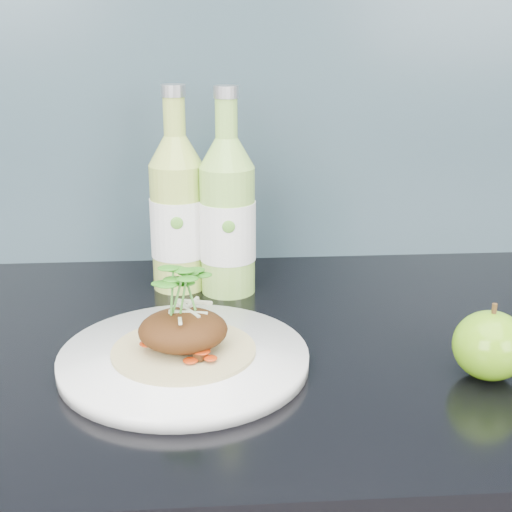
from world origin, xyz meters
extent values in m
cube|color=#62899B|center=(0.00, 1.99, 1.25)|extent=(4.00, 0.02, 0.70)
cylinder|color=white|center=(-0.09, 1.63, 0.91)|extent=(0.35, 0.35, 0.02)
cylinder|color=tan|center=(-0.09, 1.63, 0.92)|extent=(0.15, 0.15, 0.00)
ellipsoid|color=#4D290E|center=(-0.09, 1.63, 0.94)|extent=(0.09, 0.08, 0.04)
ellipsoid|color=#42910F|center=(0.22, 1.58, 0.94)|extent=(0.10, 0.10, 0.07)
cylinder|color=#472D14|center=(0.22, 1.58, 0.97)|extent=(0.01, 0.00, 0.01)
cylinder|color=#ADC552|center=(-0.10, 1.87, 0.98)|extent=(0.09, 0.09, 0.17)
cone|color=#ADC552|center=(-0.10, 1.87, 1.09)|extent=(0.07, 0.07, 0.04)
cylinder|color=#ADC552|center=(-0.10, 1.87, 1.13)|extent=(0.03, 0.03, 0.05)
cylinder|color=silver|center=(-0.10, 1.87, 1.16)|extent=(0.03, 0.03, 0.02)
cylinder|color=white|center=(-0.10, 1.87, 0.98)|extent=(0.10, 0.10, 0.08)
ellipsoid|color=#59A533|center=(-0.10, 1.83, 1.00)|extent=(0.02, 0.00, 0.02)
cylinder|color=#91C953|center=(-0.03, 1.84, 0.98)|extent=(0.09, 0.09, 0.17)
cone|color=#91C953|center=(-0.03, 1.84, 1.09)|extent=(0.07, 0.07, 0.04)
cylinder|color=#91C953|center=(-0.03, 1.84, 1.13)|extent=(0.03, 0.03, 0.05)
cylinder|color=silver|center=(-0.03, 1.84, 1.16)|extent=(0.03, 0.03, 0.02)
cylinder|color=white|center=(-0.03, 1.84, 0.98)|extent=(0.09, 0.09, 0.08)
ellipsoid|color=#59A533|center=(-0.03, 1.81, 1.00)|extent=(0.02, 0.00, 0.02)
camera|label=1|loc=(-0.06, 0.95, 1.25)|focal=50.00mm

